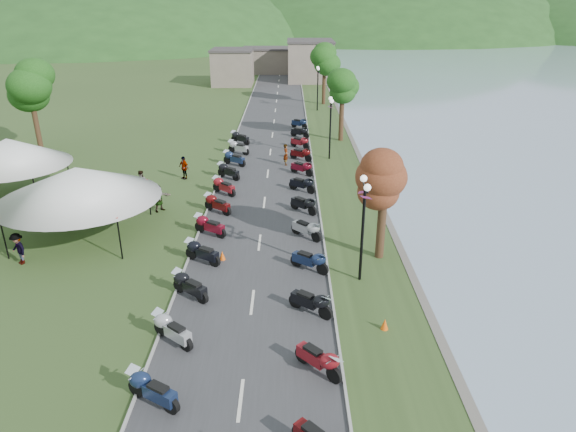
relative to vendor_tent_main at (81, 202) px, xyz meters
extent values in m
cube|color=#3A3A3D|center=(9.92, 16.95, -1.99)|extent=(7.00, 120.00, 0.02)
cube|color=#7B6C5F|center=(7.92, 61.95, 0.50)|extent=(18.00, 16.00, 5.00)
imported|color=slate|center=(1.30, 4.76, -2.00)|extent=(0.83, 0.78, 1.85)
imported|color=slate|center=(1.48, 6.51, -2.00)|extent=(0.89, 0.58, 1.71)
imported|color=slate|center=(-2.04, -3.47, -2.00)|extent=(1.13, 1.03, 1.68)
camera|label=1|loc=(11.53, -26.42, 10.42)|focal=32.00mm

